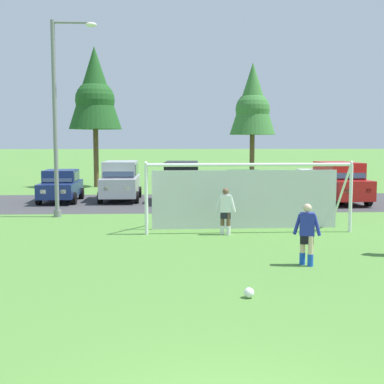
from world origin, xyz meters
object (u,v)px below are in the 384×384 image
object	(u,v)px
parked_car_slot_center_left	(182,181)
player_defender_far	(307,235)
soccer_goal	(246,195)
parked_car_slot_left	(121,180)
parked_car_slot_center	(247,187)
parked_car_slot_center_right	(316,185)
parked_car_slot_right	(339,182)
parked_car_slot_far_left	(61,186)
player_winger_left	(225,211)
soccer_ball	(249,293)
street_lamp	(59,117)

from	to	relation	value
parked_car_slot_center_left	player_defender_far	bearing A→B (deg)	-78.88
player_defender_far	soccer_goal	bearing A→B (deg)	97.62
soccer_goal	parked_car_slot_left	size ratio (longest dim) A/B	1.62
player_defender_far	parked_car_slot_center	distance (m)	13.64
parked_car_slot_center_left	parked_car_slot_center_right	bearing A→B (deg)	-2.34
player_defender_far	parked_car_slot_center	xyz separation A→B (m)	(0.55, 13.63, 0.05)
parked_car_slot_left	parked_car_slot_right	xyz separation A→B (m)	(11.68, -1.78, 0.00)
parked_car_slot_center_right	parked_car_slot_right	distance (m)	1.31
parked_car_slot_far_left	parked_car_slot_center_left	bearing A→B (deg)	-1.69
player_defender_far	parked_car_slot_right	bearing A→B (deg)	68.02
player_winger_left	parked_car_slot_center_left	bearing A→B (deg)	97.03
parked_car_slot_left	parked_car_slot_center	world-z (taller)	parked_car_slot_left
parked_car_slot_center	parked_car_slot_center_left	bearing A→B (deg)	163.99
parked_car_slot_center_left	parked_car_slot_center	bearing A→B (deg)	-16.01
parked_car_slot_center	soccer_ball	bearing A→B (deg)	-98.72
soccer_ball	street_lamp	size ratio (longest dim) A/B	0.03
soccer_ball	player_winger_left	size ratio (longest dim) A/B	0.13
parked_car_slot_left	parked_car_slot_center_left	xyz separation A→B (m)	(3.36, -0.69, 0.00)
parked_car_slot_far_left	parked_car_slot_center_left	world-z (taller)	parked_car_slot_center_left
player_defender_far	parked_car_slot_center_left	distance (m)	14.89
parked_car_slot_far_left	soccer_ball	bearing A→B (deg)	-66.98
parked_car_slot_far_left	parked_car_slot_center	xyz separation A→B (m)	(9.96, -1.17, 0.00)
player_defender_far	parked_car_slot_far_left	bearing A→B (deg)	122.44
soccer_ball	parked_car_slot_center_left	world-z (taller)	parked_car_slot_center_left
soccer_goal	parked_car_slot_center_right	bearing A→B (deg)	59.28
parked_car_slot_center_right	player_defender_far	bearing A→B (deg)	-107.24
parked_car_slot_far_left	parked_car_slot_center_right	size ratio (longest dim) A/B	0.99
player_defender_far	parked_car_slot_left	distance (m)	16.52
parked_car_slot_far_left	parked_car_slot_left	distance (m)	3.23
player_winger_left	parked_car_slot_center_right	xyz separation A→B (m)	(6.07, 9.78, 0.05)
player_winger_left	parked_car_slot_right	bearing A→B (deg)	51.74
parked_car_slot_right	parked_car_slot_far_left	bearing A→B (deg)	175.05
parked_car_slot_right	street_lamp	distance (m)	14.74
soccer_goal	parked_car_slot_left	world-z (taller)	soccer_goal
parked_car_slot_center_left	parked_car_slot_center_right	size ratio (longest dim) A/B	1.11
parked_car_slot_far_left	parked_car_slot_left	size ratio (longest dim) A/B	0.92
soccer_goal	soccer_ball	bearing A→B (deg)	-98.30
soccer_goal	parked_car_slot_right	xyz separation A→B (m)	(6.20, 7.93, -0.18)
player_defender_far	parked_car_slot_center_left	xyz separation A→B (m)	(-2.87, 14.61, 0.29)
player_winger_left	parked_car_slot_far_left	xyz separation A→B (m)	(-7.78, 10.27, 0.05)
parked_car_slot_right	street_lamp	bearing A→B (deg)	-162.35
street_lamp	parked_car_slot_far_left	bearing A→B (deg)	101.46
player_defender_far	parked_car_slot_center_left	size ratio (longest dim) A/B	0.35
parked_car_slot_far_left	player_winger_left	bearing A→B (deg)	-52.86
parked_car_slot_right	player_defender_far	bearing A→B (deg)	-111.98
soccer_ball	parked_car_slot_center_right	distance (m)	18.22
parked_car_slot_far_left	parked_car_slot_right	world-z (taller)	parked_car_slot_right
parked_car_slot_left	parked_car_slot_center_right	world-z (taller)	parked_car_slot_left
parked_car_slot_center	parked_car_slot_center_right	size ratio (longest dim) A/B	1.01
player_winger_left	soccer_goal	bearing A→B (deg)	50.00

